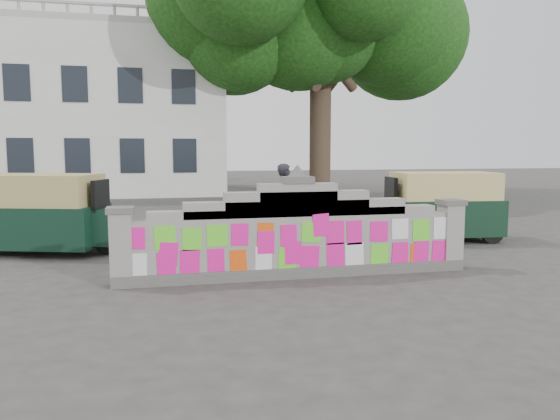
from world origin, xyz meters
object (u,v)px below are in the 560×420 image
Objects in this scene: cyclist_bike at (286,225)px; rickshaw_right at (441,205)px; cyclist_rider at (286,210)px; pedestrian at (267,215)px; rickshaw_left at (43,213)px.

rickshaw_right is at bearing -75.03° from cyclist_bike.
rickshaw_right reaches higher than cyclist_rider.
rickshaw_left is at bearing -104.73° from pedestrian.
pedestrian is 4.96m from rickshaw_left.
cyclist_bike is 0.59× the size of rickshaw_left.
rickshaw_left reaches higher than pedestrian.
cyclist_bike is 0.35m from cyclist_rider.
cyclist_bike is at bearing 89.84° from pedestrian.
cyclist_rider is 0.53× the size of rickshaw_left.
cyclist_rider is 3.96m from rickshaw_right.
cyclist_bike is 1.26× the size of pedestrian.
cyclist_rider is 0.54× the size of rickshaw_right.
pedestrian is 0.48× the size of rickshaw_right.
cyclist_bike is 0.60× the size of rickshaw_right.
rickshaw_left reaches higher than cyclist_rider.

